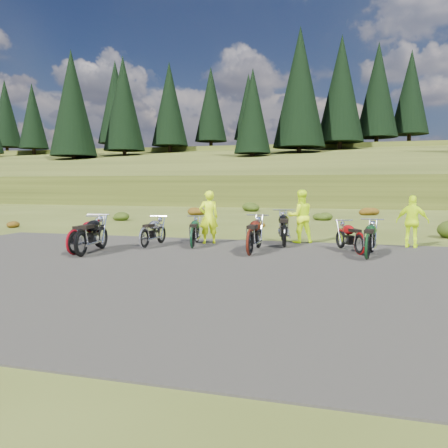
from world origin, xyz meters
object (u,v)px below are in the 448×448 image
(motorcycle_3, at_px, (144,250))
(person_middle, at_px, (209,218))
(motorcycle_0, at_px, (81,258))
(motorcycle_7, at_px, (367,261))

(motorcycle_3, distance_m, person_middle, 2.64)
(motorcycle_0, height_order, person_middle, person_middle)
(motorcycle_3, distance_m, motorcycle_7, 6.94)
(motorcycle_0, distance_m, motorcycle_3, 2.22)
(motorcycle_7, bearing_deg, motorcycle_3, 96.78)
(motorcycle_0, relative_size, motorcycle_3, 1.15)
(motorcycle_7, height_order, person_middle, person_middle)
(motorcycle_0, xyz_separation_m, motorcycle_7, (8.00, 1.68, 0.00))
(motorcycle_3, xyz_separation_m, person_middle, (1.64, 1.83, 0.94))
(person_middle, bearing_deg, motorcycle_3, 22.51)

